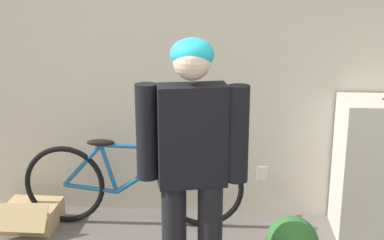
% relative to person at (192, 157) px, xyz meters
% --- Properties ---
extents(wall_back, '(8.00, 0.07, 2.60)m').
position_rel_person_xyz_m(wall_back, '(-0.07, 1.30, 0.36)').
color(wall_back, beige).
rests_on(wall_back, ground_plane).
extents(person, '(0.63, 0.26, 1.61)m').
position_rel_person_xyz_m(person, '(0.00, 0.00, 0.00)').
color(person, black).
rests_on(person, ground_plane).
extents(bicycle, '(1.74, 0.46, 0.71)m').
position_rel_person_xyz_m(bicycle, '(-0.55, 0.99, -0.59)').
color(bicycle, black).
rests_on(bicycle, ground_plane).
extents(cardboard_box, '(0.42, 0.47, 0.24)m').
position_rel_person_xyz_m(cardboard_box, '(-1.35, 0.91, -0.85)').
color(cardboard_box, tan).
rests_on(cardboard_box, ground_plane).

